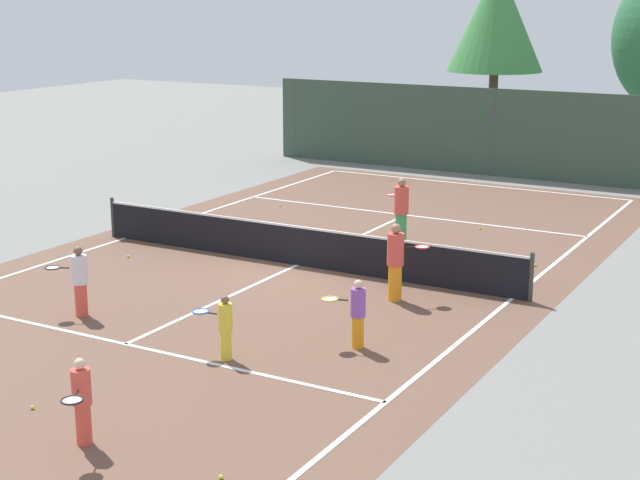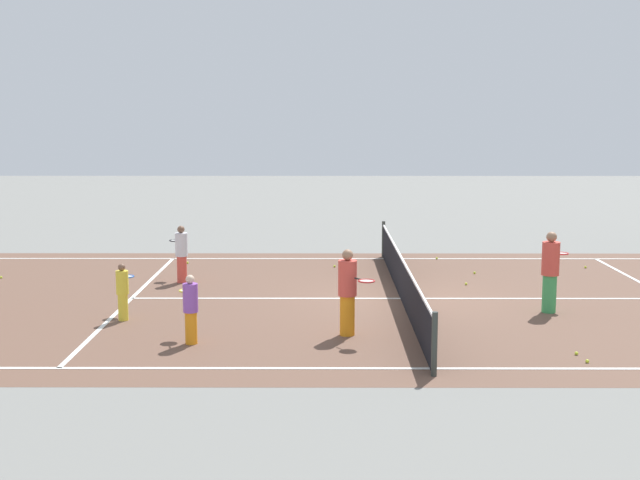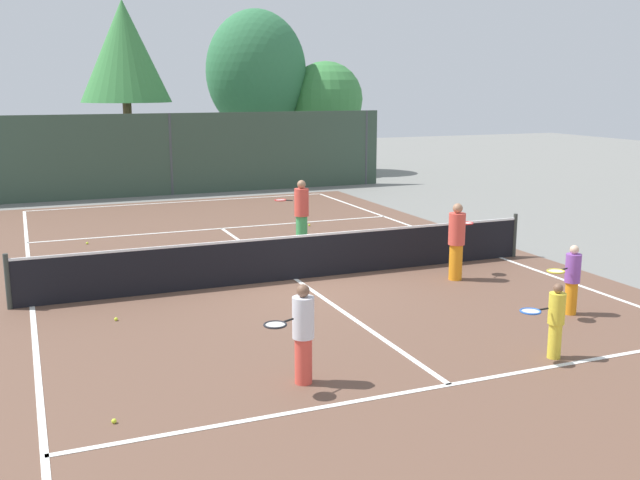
{
  "view_description": "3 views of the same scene",
  "coord_description": "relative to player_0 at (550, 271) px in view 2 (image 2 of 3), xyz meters",
  "views": [
    {
      "loc": [
        11.77,
        -19.68,
        6.47
      ],
      "look_at": [
        1.5,
        -1.51,
        1.16
      ],
      "focal_mm": 54.19,
      "sensor_mm": 36.0,
      "label": 1
    },
    {
      "loc": [
        19.29,
        -1.85,
        4.32
      ],
      "look_at": [
        -1.08,
        -1.93,
        1.25
      ],
      "focal_mm": 46.69,
      "sensor_mm": 36.0,
      "label": 2
    },
    {
      "loc": [
        -5.49,
        -14.87,
        4.24
      ],
      "look_at": [
        0.36,
        -0.58,
        0.98
      ],
      "focal_mm": 41.15,
      "sensor_mm": 36.0,
      "label": 3
    }
  ],
  "objects": [
    {
      "name": "ground_plane",
      "position": [
        -1.34,
        -3.14,
        -0.93
      ],
      "size": [
        80.0,
        80.0,
        0.0
      ],
      "primitive_type": "plane",
      "color": "slate"
    },
    {
      "name": "court_surface",
      "position": [
        -1.34,
        -3.14,
        -0.92
      ],
      "size": [
        13.0,
        25.0,
        0.01
      ],
      "color": "brown",
      "rests_on": "ground_plane"
    },
    {
      "name": "tennis_net",
      "position": [
        -1.34,
        -3.14,
        -0.42
      ],
      "size": [
        11.9,
        0.1,
        1.1
      ],
      "color": "#333833",
      "rests_on": "ground_plane"
    },
    {
      "name": "player_0",
      "position": [
        0.0,
        0.0,
        0.0
      ],
      "size": [
        0.89,
        0.79,
        1.8
      ],
      "color": "#3FA559",
      "rests_on": "ground_plane"
    },
    {
      "name": "player_1",
      "position": [
        -3.28,
        -8.67,
        -0.16
      ],
      "size": [
        0.88,
        0.62,
        1.49
      ],
      "color": "#E54C3F",
      "rests_on": "ground_plane"
    },
    {
      "name": "player_2",
      "position": [
        1.96,
        -4.51,
        -0.04
      ],
      "size": [
        0.88,
        0.76,
        1.72
      ],
      "color": "orange",
      "rests_on": "ground_plane"
    },
    {
      "name": "player_4",
      "position": [
        0.75,
        -9.24,
        -0.29
      ],
      "size": [
        0.83,
        0.35,
        1.22
      ],
      "color": "yellow",
      "rests_on": "ground_plane"
    },
    {
      "name": "player_5",
      "position": [
        2.57,
        -7.51,
        -0.23
      ],
      "size": [
        0.87,
        0.49,
        1.34
      ],
      "color": "orange",
      "rests_on": "ground_plane"
    },
    {
      "name": "tennis_ball_0",
      "position": [
        -5.43,
        -4.67,
        -0.89
      ],
      "size": [
        0.07,
        0.07,
        0.07
      ],
      "primitive_type": "sphere",
      "color": "#CCE533",
      "rests_on": "ground_plane"
    },
    {
      "name": "tennis_ball_1",
      "position": [
        -5.32,
        2.47,
        -0.89
      ],
      "size": [
        0.07,
        0.07,
        0.07
      ],
      "primitive_type": "sphere",
      "color": "#CCE533",
      "rests_on": "ground_plane"
    },
    {
      "name": "tennis_ball_2",
      "position": [
        -2.94,
        -1.33,
        -0.89
      ],
      "size": [
        0.07,
        0.07,
        0.07
      ],
      "primitive_type": "sphere",
      "color": "#CCE533",
      "rests_on": "ground_plane"
    },
    {
      "name": "tennis_ball_3",
      "position": [
        -3.75,
        -13.58,
        -0.89
      ],
      "size": [
        0.07,
        0.07,
        0.07
      ],
      "primitive_type": "sphere",
      "color": "#CCE533",
      "rests_on": "ground_plane"
    },
    {
      "name": "tennis_ball_4",
      "position": [
        3.81,
        -0.34,
        -0.89
      ],
      "size": [
        0.07,
        0.07,
        0.07
      ],
      "primitive_type": "sphere",
      "color": "#CCE533",
      "rests_on": "ground_plane"
    },
    {
      "name": "tennis_ball_5",
      "position": [
        -5.98,
        -8.96,
        -0.89
      ],
      "size": [
        0.07,
        0.07,
        0.07
      ],
      "primitive_type": "sphere",
      "color": "#CCE533",
      "rests_on": "ground_plane"
    },
    {
      "name": "tennis_ball_8",
      "position": [
        3.32,
        -0.39,
        -0.89
      ],
      "size": [
        0.07,
        0.07,
        0.07
      ],
      "primitive_type": "sphere",
      "color": "#CCE533",
      "rests_on": "ground_plane"
    },
    {
      "name": "tennis_ball_10",
      "position": [
        -6.78,
        -1.56,
        -0.89
      ],
      "size": [
        0.07,
        0.07,
        0.07
      ],
      "primitive_type": "sphere",
      "color": "#CCE533",
      "rests_on": "ground_plane"
    },
    {
      "name": "tennis_ball_11",
      "position": [
        -4.45,
        -0.84,
        -0.89
      ],
      "size": [
        0.07,
        0.07,
        0.07
      ],
      "primitive_type": "sphere",
      "color": "#CCE533",
      "rests_on": "ground_plane"
    }
  ]
}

